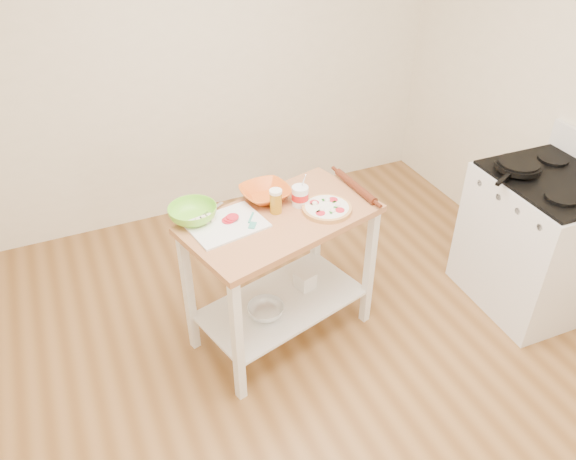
# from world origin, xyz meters

# --- Properties ---
(room_shell) EXTENTS (4.04, 4.54, 2.74)m
(room_shell) POSITION_xyz_m (0.00, 0.00, 1.35)
(room_shell) COLOR olive
(room_shell) RESTS_ON ground
(prep_island) EXTENTS (1.20, 0.85, 0.90)m
(prep_island) POSITION_xyz_m (-0.02, 0.57, 0.64)
(prep_island) COLOR #B27549
(prep_island) RESTS_ON ground
(gas_stove) EXTENTS (0.71, 0.82, 1.11)m
(gas_stove) POSITION_xyz_m (1.65, 0.22, 0.47)
(gas_stove) COLOR white
(gas_stove) RESTS_ON ground
(skillet) EXTENTS (0.42, 0.28, 0.03)m
(skillet) POSITION_xyz_m (1.49, 0.39, 0.97)
(skillet) COLOR black
(skillet) RESTS_ON gas_stove
(pizza) EXTENTS (0.28, 0.28, 0.04)m
(pizza) POSITION_xyz_m (0.24, 0.53, 0.92)
(pizza) COLOR #E4A961
(pizza) RESTS_ON prep_island
(cutting_board) EXTENTS (0.45, 0.37, 0.04)m
(cutting_board) POSITION_xyz_m (-0.33, 0.62, 0.91)
(cutting_board) COLOR white
(cutting_board) RESTS_ON prep_island
(spatula) EXTENTS (0.08, 0.15, 0.01)m
(spatula) POSITION_xyz_m (-0.20, 0.57, 0.92)
(spatula) COLOR teal
(spatula) RESTS_ON cutting_board
(knife) EXTENTS (0.23, 0.17, 0.01)m
(knife) POSITION_xyz_m (-0.42, 0.72, 0.92)
(knife) COLOR silver
(knife) RESTS_ON cutting_board
(orange_bowl) EXTENTS (0.31, 0.31, 0.07)m
(orange_bowl) POSITION_xyz_m (-0.03, 0.79, 0.93)
(orange_bowl) COLOR #D75C1A
(orange_bowl) RESTS_ON prep_island
(green_bowl) EXTENTS (0.35, 0.35, 0.08)m
(green_bowl) POSITION_xyz_m (-0.48, 0.74, 0.94)
(green_bowl) COLOR #7DD935
(green_bowl) RESTS_ON prep_island
(beer_pint) EXTENTS (0.07, 0.07, 0.14)m
(beer_pint) POSITION_xyz_m (-0.03, 0.63, 0.97)
(beer_pint) COLOR #AE7A16
(beer_pint) RESTS_ON prep_island
(yogurt_tub) EXTENTS (0.10, 0.10, 0.21)m
(yogurt_tub) POSITION_xyz_m (0.13, 0.64, 0.96)
(yogurt_tub) COLOR white
(yogurt_tub) RESTS_ON prep_island
(rolling_pin) EXTENTS (0.07, 0.40, 0.05)m
(rolling_pin) POSITION_xyz_m (0.50, 0.66, 0.92)
(rolling_pin) COLOR #5A2614
(rolling_pin) RESTS_ON prep_island
(shelf_glass_bowl) EXTENTS (0.26, 0.26, 0.07)m
(shelf_glass_bowl) POSITION_xyz_m (-0.16, 0.51, 0.30)
(shelf_glass_bowl) COLOR silver
(shelf_glass_bowl) RESTS_ON prep_island
(shelf_bin) EXTENTS (0.14, 0.14, 0.11)m
(shelf_bin) POSITION_xyz_m (0.17, 0.65, 0.32)
(shelf_bin) COLOR white
(shelf_bin) RESTS_ON prep_island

